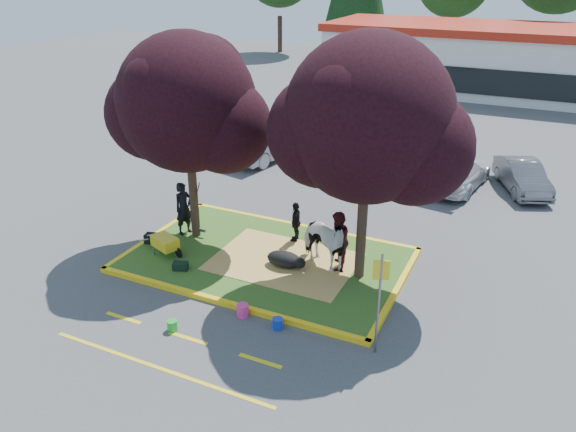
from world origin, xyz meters
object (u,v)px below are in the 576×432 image
at_px(calf, 284,259).
at_px(car_black, 247,138).
at_px(car_silver, 270,141).
at_px(bucket_green, 172,325).
at_px(bucket_blue, 278,324).
at_px(bucket_pink, 243,310).
at_px(wheelbarrow, 165,242).
at_px(sign_post, 379,293).
at_px(handler, 184,208).
at_px(cow, 322,242).

distance_m(calf, car_black, 11.31).
bearing_deg(calf, car_silver, 141.42).
distance_m(bucket_green, car_black, 14.13).
xyz_separation_m(bucket_blue, car_black, (-7.50, 11.96, 0.58)).
bearing_deg(bucket_pink, car_black, 118.51).
distance_m(wheelbarrow, sign_post, 7.46).
xyz_separation_m(calf, wheelbarrow, (-3.63, -0.87, 0.17)).
relative_size(sign_post, bucket_green, 9.56).
distance_m(handler, wheelbarrow, 1.60).
bearing_deg(handler, cow, -73.05).
distance_m(cow, bucket_blue, 3.21).
relative_size(calf, bucket_pink, 3.20).
xyz_separation_m(wheelbarrow, car_black, (-2.80, 10.18, 0.17)).
xyz_separation_m(bucket_pink, car_silver, (-5.10, 11.70, 0.62)).
relative_size(sign_post, bucket_blue, 9.13).
bearing_deg(bucket_blue, bucket_pink, 174.44).
relative_size(handler, sign_post, 0.67).
xyz_separation_m(cow, calf, (-1.01, -0.44, -0.59)).
bearing_deg(sign_post, car_silver, 104.12).
relative_size(wheelbarrow, car_silver, 0.32).
relative_size(bucket_green, bucket_pink, 0.82).
xyz_separation_m(cow, bucket_green, (-2.28, -4.28, -0.84)).
xyz_separation_m(bucket_pink, bucket_blue, (1.06, -0.10, -0.02)).
bearing_deg(bucket_green, cow, 61.89).
distance_m(cow, bucket_pink, 3.26).
relative_size(handler, wheelbarrow, 1.14).
bearing_deg(car_black, car_silver, -25.51).
bearing_deg(bucket_green, handler, 120.89).
relative_size(calf, bucket_blue, 3.75).
height_order(wheelbarrow, bucket_green, wheelbarrow).
relative_size(handler, car_silver, 0.37).
xyz_separation_m(cow, bucket_pink, (-0.99, -2.99, -0.81)).
xyz_separation_m(handler, car_black, (-2.48, 8.68, -0.31)).
relative_size(cow, bucket_pink, 5.77).
bearing_deg(calf, bucket_green, -85.97).
distance_m(wheelbarrow, car_silver, 10.12).
height_order(handler, bucket_pink, handler).
bearing_deg(cow, bucket_green, 176.71).
height_order(bucket_green, car_silver, car_silver).
xyz_separation_m(handler, car_silver, (-1.14, 8.52, -0.24)).
height_order(bucket_pink, bucket_blue, bucket_pink).
xyz_separation_m(wheelbarrow, bucket_pink, (3.65, -1.68, -0.39)).
bearing_deg(calf, bucket_blue, -45.54).
xyz_separation_m(sign_post, bucket_blue, (-2.49, -0.15, -1.51)).
bearing_deg(bucket_blue, wheelbarrow, 159.21).
xyz_separation_m(wheelbarrow, bucket_green, (2.36, -2.97, -0.42)).
distance_m(bucket_blue, car_black, 14.13).
bearing_deg(bucket_green, calf, 71.67).
height_order(sign_post, bucket_pink, sign_post).
bearing_deg(wheelbarrow, calf, 34.93).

